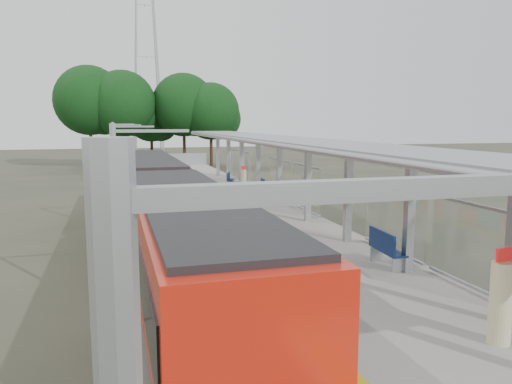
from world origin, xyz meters
TOP-DOWN VIEW (x-y plane):
  - trackbed at (-4.50, 20.00)m, footprint 3.00×70.00m
  - platform at (0.00, 20.00)m, footprint 6.00×50.00m
  - tactile_strip at (-2.55, 20.00)m, footprint 0.60×50.00m
  - end_fence at (0.00, 44.95)m, footprint 6.00×0.10m
  - train at (-4.50, 12.95)m, footprint 2.74×27.60m
  - canopy at (1.61, 16.19)m, footprint 3.27×38.00m
  - pylon at (-1.00, 73.00)m, footprint 8.00×4.00m
  - tree_cluster at (-2.51, 53.79)m, footprint 21.04×11.15m
  - catenary_masts at (-6.22, 19.00)m, footprint 2.08×48.16m
  - bench_near at (1.66, 6.69)m, footprint 0.60×1.68m
  - bench_mid at (2.62, 22.99)m, footprint 0.43×1.38m
  - bench_far at (1.43, 27.18)m, footprint 0.86×1.38m
  - info_pillar_near at (1.05, 1.22)m, footprint 0.45×0.45m
  - info_pillar_far at (1.82, 24.78)m, footprint 0.35×0.35m
  - litter_bin at (1.98, 20.30)m, footprint 0.60×0.60m

SIDE VIEW (x-z plane):
  - trackbed at x=-4.50m, z-range 0.00..0.24m
  - platform at x=0.00m, z-range 0.00..1.00m
  - tactile_strip at x=-2.55m, z-range 1.00..1.02m
  - litter_bin at x=1.98m, z-range 1.00..1.93m
  - bench_far at x=1.43m, z-range 1.02..1.93m
  - bench_mid at x=2.62m, z-range 1.03..1.97m
  - bench_near at x=1.66m, z-range 1.03..2.16m
  - end_fence at x=0.00m, z-range 1.00..2.20m
  - info_pillar_far at x=1.82m, z-range 0.90..2.46m
  - info_pillar_near at x=1.05m, z-range 0.87..2.86m
  - train at x=-4.50m, z-range 0.24..3.86m
  - catenary_masts at x=-6.22m, z-range 0.21..5.61m
  - canopy at x=1.61m, z-range 2.37..6.03m
  - tree_cluster at x=-2.51m, z-range 1.33..13.15m
  - pylon at x=-1.00m, z-range 0.00..38.00m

